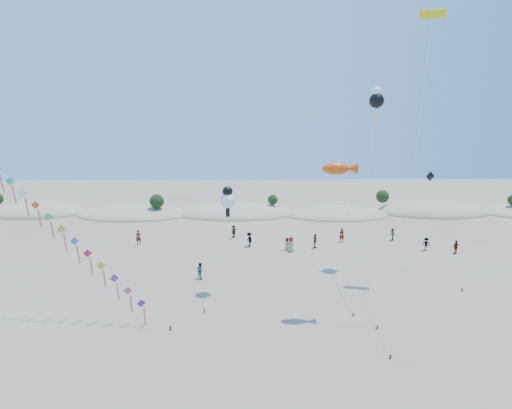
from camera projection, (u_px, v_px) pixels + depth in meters
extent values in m
plane|color=#7C6C56|center=(210.00, 402.00, 24.05)|extent=(160.00, 160.00, 0.00)
ellipsoid|color=gray|center=(36.00, 213.00, 68.48)|extent=(16.00, 8.80, 3.60)
ellipsoid|color=#163212|center=(35.00, 207.00, 68.27)|extent=(12.80, 5.76, 0.64)
ellipsoid|color=gray|center=(134.00, 215.00, 67.37)|extent=(17.60, 9.68, 3.00)
ellipsoid|color=#163212|center=(133.00, 210.00, 67.19)|extent=(14.08, 6.34, 0.70)
ellipsoid|color=gray|center=(235.00, 214.00, 68.31)|extent=(19.00, 10.45, 3.40)
ellipsoid|color=#163212|center=(235.00, 208.00, 68.11)|extent=(15.20, 6.84, 0.76)
ellipsoid|color=gray|center=(337.00, 215.00, 67.20)|extent=(16.40, 9.02, 2.80)
ellipsoid|color=#163212|center=(337.00, 211.00, 67.04)|extent=(13.12, 5.90, 0.66)
ellipsoid|color=gray|center=(433.00, 212.00, 69.22)|extent=(18.00, 9.90, 3.80)
ellipsoid|color=#163212|center=(433.00, 206.00, 69.00)|extent=(14.40, 6.48, 0.72)
sphere|color=black|center=(157.00, 201.00, 65.73)|extent=(2.20, 2.20, 2.20)
sphere|color=black|center=(273.00, 200.00, 68.03)|extent=(1.60, 1.60, 1.60)
sphere|color=black|center=(383.00, 196.00, 69.64)|extent=(2.10, 2.10, 2.10)
cube|color=#3F2D1E|center=(170.00, 328.00, 31.83)|extent=(0.12, 0.12, 0.35)
cylinder|color=silver|center=(17.00, 188.00, 33.20)|extent=(24.31, 7.59, 20.36)
cube|color=#482491|center=(141.00, 303.00, 32.12)|extent=(1.25, 0.49, 1.32)
cube|color=#DB5C67|center=(145.00, 316.00, 32.40)|extent=(0.19, 0.45, 1.55)
cube|color=#E14774|center=(128.00, 291.00, 32.23)|extent=(1.25, 0.49, 1.32)
cube|color=#DB5C67|center=(131.00, 304.00, 32.52)|extent=(0.19, 0.45, 1.55)
cube|color=#6F22A2|center=(114.00, 278.00, 32.35)|extent=(1.25, 0.49, 1.32)
cube|color=#DB5C67|center=(118.00, 291.00, 32.63)|extent=(0.19, 0.45, 1.55)
cube|color=yellow|center=(101.00, 266.00, 32.46)|extent=(1.25, 0.49, 1.32)
cube|color=#DB5C67|center=(105.00, 279.00, 32.75)|extent=(0.19, 0.45, 1.55)
cube|color=red|center=(88.00, 253.00, 32.58)|extent=(1.25, 0.49, 1.32)
cube|color=#DB5C67|center=(91.00, 267.00, 32.86)|extent=(0.19, 0.45, 1.55)
cube|color=blue|center=(74.00, 241.00, 32.69)|extent=(1.25, 0.49, 1.32)
cube|color=#DB5C67|center=(78.00, 255.00, 32.98)|extent=(0.19, 0.45, 1.55)
cube|color=#F9A027|center=(61.00, 229.00, 32.81)|extent=(1.25, 0.49, 1.32)
cube|color=#DB5C67|center=(65.00, 242.00, 33.09)|extent=(0.19, 0.45, 1.55)
cube|color=green|center=(48.00, 217.00, 32.92)|extent=(1.25, 0.49, 1.32)
cube|color=#DB5C67|center=(52.00, 230.00, 33.21)|extent=(0.19, 0.45, 1.55)
cube|color=#DC5812|center=(35.00, 205.00, 33.04)|extent=(1.25, 0.49, 1.32)
cube|color=#DB5C67|center=(40.00, 219.00, 33.32)|extent=(0.19, 0.45, 1.55)
cube|color=white|center=(23.00, 193.00, 33.15)|extent=(1.25, 0.49, 1.32)
cube|color=#DB5C67|center=(27.00, 207.00, 33.44)|extent=(0.19, 0.45, 1.55)
cube|color=#17B3A4|center=(10.00, 181.00, 33.27)|extent=(1.25, 0.49, 1.32)
cube|color=#DB5C67|center=(14.00, 195.00, 33.55)|extent=(0.19, 0.45, 1.55)
cube|color=#DB5C67|center=(2.00, 183.00, 33.67)|extent=(0.19, 0.45, 1.55)
cube|color=#3F2D1E|center=(377.00, 327.00, 32.04)|extent=(0.10, 0.10, 0.30)
cylinder|color=silver|center=(357.00, 248.00, 32.32)|extent=(2.99, 3.15, 11.73)
ellipsoid|color=#E0430B|center=(336.00, 169.00, 32.58)|extent=(2.12, 0.93, 0.93)
cone|color=#E0430B|center=(352.00, 168.00, 32.59)|extent=(0.85, 0.85, 0.85)
cube|color=#3F2D1E|center=(204.00, 311.00, 34.71)|extent=(0.10, 0.10, 0.30)
cylinder|color=silver|center=(216.00, 254.00, 36.14)|extent=(1.82, 4.68, 8.35)
sphere|color=white|center=(228.00, 200.00, 37.54)|extent=(1.35, 1.35, 1.35)
sphere|color=black|center=(228.00, 191.00, 37.37)|extent=(0.90, 0.90, 0.90)
cube|color=black|center=(228.00, 212.00, 37.77)|extent=(0.35, 0.18, 0.80)
cube|color=#3F2D1E|center=(353.00, 314.00, 34.06)|extent=(0.10, 0.10, 0.30)
cylinder|color=silver|center=(366.00, 196.00, 38.42)|extent=(4.54, 12.52, 17.05)
sphere|color=black|center=(376.00, 101.00, 42.74)|extent=(1.49, 1.49, 1.49)
sphere|color=white|center=(377.00, 91.00, 42.55)|extent=(0.97, 0.97, 0.97)
cube|color=white|center=(376.00, 112.00, 42.99)|extent=(0.35, 0.18, 0.80)
cube|color=white|center=(370.00, 101.00, 42.73)|extent=(0.60, 0.15, 0.25)
cube|color=white|center=(383.00, 101.00, 42.76)|extent=(0.60, 0.15, 0.25)
cube|color=#3F2D1E|center=(390.00, 357.00, 28.20)|extent=(0.10, 0.10, 0.30)
cylinder|color=silver|center=(415.00, 160.00, 33.23)|extent=(7.24, 15.48, 24.54)
cube|color=yellow|center=(433.00, 14.00, 38.22)|extent=(2.29, 0.93, 0.81)
cube|color=black|center=(433.00, 14.00, 38.24)|extent=(2.21, 0.57, 0.19)
cube|color=#3F2D1E|center=(462.00, 290.00, 38.77)|extent=(0.10, 0.10, 0.30)
cylinder|color=silver|center=(445.00, 231.00, 40.97)|extent=(1.02, 6.58, 9.60)
cube|color=black|center=(430.00, 176.00, 43.15)|extent=(0.96, 0.28, 0.99)
imported|color=slate|center=(200.00, 271.00, 41.59)|extent=(0.98, 0.99, 1.62)
imported|color=slate|center=(287.00, 244.00, 50.19)|extent=(0.89, 0.82, 1.52)
imported|color=slate|center=(291.00, 244.00, 49.58)|extent=(1.01, 1.00, 1.76)
imported|color=slate|center=(249.00, 240.00, 51.48)|extent=(1.10, 1.30, 1.75)
imported|color=slate|center=(315.00, 241.00, 50.98)|extent=(0.64, 1.07, 1.71)
imported|color=slate|center=(342.00, 235.00, 53.21)|extent=(0.71, 0.53, 1.77)
imported|color=slate|center=(392.00, 235.00, 53.90)|extent=(0.66, 0.81, 1.57)
imported|color=slate|center=(139.00, 238.00, 52.22)|extent=(0.75, 0.58, 1.81)
imported|color=slate|center=(456.00, 247.00, 48.96)|extent=(0.99, 0.68, 1.56)
imported|color=slate|center=(426.00, 244.00, 50.13)|extent=(1.13, 0.92, 1.53)
imported|color=slate|center=(234.00, 231.00, 55.27)|extent=(1.13, 1.53, 1.60)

